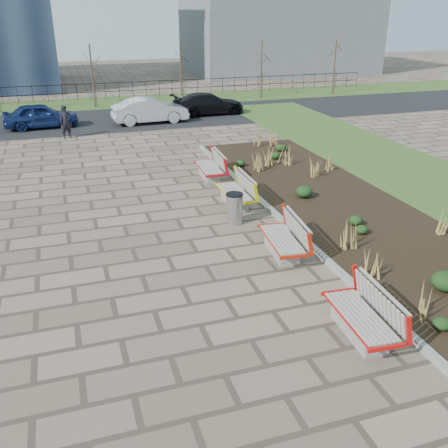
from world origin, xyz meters
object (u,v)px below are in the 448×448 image
object	(u,v)px
bench_a	(361,314)
car_blue	(41,116)
bench_c	(234,191)
car_black	(208,104)
pedestrian	(66,122)
bench_d	(209,166)
bench_b	(282,237)
car_silver	(150,110)
litter_bin	(234,209)
lamp_east	(210,58)

from	to	relation	value
bench_a	car_blue	distance (m)	23.20
bench_c	car_black	world-z (taller)	car_black
car_blue	pedestrian	bearing A→B (deg)	-161.01
bench_c	pedestrian	distance (m)	12.70
bench_d	car_blue	bearing A→B (deg)	121.64
pedestrian	car_blue	xyz separation A→B (m)	(-1.26, 2.89, -0.14)
bench_b	car_silver	world-z (taller)	car_silver
car_blue	car_silver	distance (m)	6.03
bench_d	pedestrian	xyz separation A→B (m)	(-5.09, 8.60, 0.34)
pedestrian	car_black	size ratio (longest dim) A/B	0.37
car_blue	bench_d	bearing A→B (deg)	-155.68
car_blue	litter_bin	bearing A→B (deg)	-164.70
bench_a	car_blue	xyz separation A→B (m)	(-6.35, 22.31, 0.20)
pedestrian	car_silver	distance (m)	5.29
bench_c	litter_bin	distance (m)	1.62
car_silver	lamp_east	world-z (taller)	lamp_east
bench_b	bench_d	distance (m)	6.95
bench_d	lamp_east	size ratio (longest dim) A/B	0.35
bench_d	car_silver	xyz separation A→B (m)	(-0.35, 10.93, 0.24)
bench_b	bench_c	size ratio (longest dim) A/B	1.00
bench_c	litter_bin	world-z (taller)	bench_c
bench_a	bench_d	xyz separation A→B (m)	(0.00, 10.83, 0.00)
pedestrian	car_silver	xyz separation A→B (m)	(4.74, 2.33, -0.10)
bench_b	bench_c	bearing A→B (deg)	96.12
bench_d	car_blue	size ratio (longest dim) A/B	0.53
bench_b	bench_c	distance (m)	3.92
bench_b	litter_bin	world-z (taller)	bench_b
bench_b	lamp_east	size ratio (longest dim) A/B	0.35
bench_b	car_blue	xyz separation A→B (m)	(-6.35, 18.44, 0.20)
car_blue	bench_b	bearing A→B (deg)	-165.61
lamp_east	car_blue	bearing A→B (deg)	-156.17
litter_bin	lamp_east	size ratio (longest dim) A/B	0.16
litter_bin	car_silver	xyz separation A→B (m)	(0.19, 15.49, 0.26)
pedestrian	car_blue	world-z (taller)	pedestrian
lamp_east	bench_a	bearing A→B (deg)	-100.37
litter_bin	pedestrian	world-z (taller)	pedestrian
bench_c	car_blue	bearing A→B (deg)	115.01
bench_b	pedestrian	xyz separation A→B (m)	(-5.09, 15.55, 0.34)
car_silver	litter_bin	bearing A→B (deg)	176.68
bench_a	car_black	xyz separation A→B (m)	(3.57, 23.13, 0.18)
car_blue	car_silver	bearing A→B (deg)	-99.93
bench_b	pedestrian	bearing A→B (deg)	114.25
litter_bin	pedestrian	size ratio (longest dim) A/B	0.57
bench_a	lamp_east	distance (m)	27.90
bench_c	car_blue	world-z (taller)	car_blue
bench_a	bench_d	size ratio (longest dim) A/B	1.00
bench_d	car_silver	size ratio (longest dim) A/B	0.48
bench_c	car_black	distance (m)	15.75
car_blue	car_silver	size ratio (longest dim) A/B	0.92
bench_c	litter_bin	size ratio (longest dim) A/B	2.19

